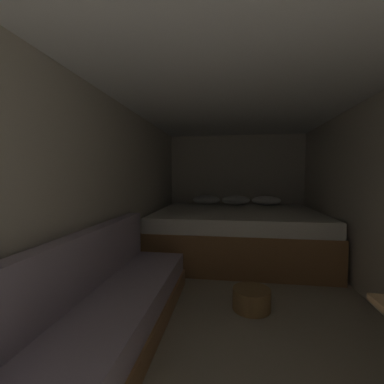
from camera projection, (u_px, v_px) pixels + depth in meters
name	position (u px, v px, depth m)	size (l,w,h in m)	color
ground_plane	(239.00, 309.00, 2.38)	(7.28, 7.28, 0.00)	#A39984
wall_back	(236.00, 188.00, 4.95)	(2.56, 0.05, 1.96)	beige
wall_left	(107.00, 200.00, 2.51)	(0.05, 5.28, 1.96)	beige
ceiling_slab	(242.00, 85.00, 2.26)	(2.56, 5.28, 0.05)	white
bed	(236.00, 232.00, 3.97)	(2.34, 1.96, 0.86)	olive
sofa_left	(95.00, 323.00, 1.71)	(0.63, 2.58, 0.79)	#9E7247
wicker_basket	(252.00, 299.00, 2.38)	(0.34, 0.34, 0.19)	olive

